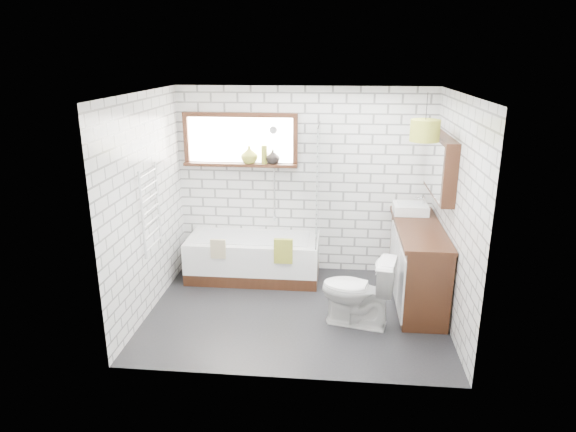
# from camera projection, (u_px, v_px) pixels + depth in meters

# --- Properties ---
(floor) EXTENTS (3.40, 2.60, 0.01)m
(floor) POSITION_uv_depth(u_px,v_px,m) (296.00, 312.00, 6.02)
(floor) COLOR black
(floor) RESTS_ON ground
(ceiling) EXTENTS (3.40, 2.60, 0.01)m
(ceiling) POSITION_uv_depth(u_px,v_px,m) (297.00, 93.00, 5.26)
(ceiling) COLOR white
(ceiling) RESTS_ON ground
(wall_back) EXTENTS (3.40, 0.01, 2.50)m
(wall_back) POSITION_uv_depth(u_px,v_px,m) (304.00, 182.00, 6.88)
(wall_back) COLOR white
(wall_back) RESTS_ON ground
(wall_front) EXTENTS (3.40, 0.01, 2.50)m
(wall_front) POSITION_uv_depth(u_px,v_px,m) (284.00, 253.00, 4.40)
(wall_front) COLOR white
(wall_front) RESTS_ON ground
(wall_left) EXTENTS (0.01, 2.60, 2.50)m
(wall_left) POSITION_uv_depth(u_px,v_px,m) (146.00, 205.00, 5.80)
(wall_left) COLOR white
(wall_left) RESTS_ON ground
(wall_right) EXTENTS (0.01, 2.60, 2.50)m
(wall_right) POSITION_uv_depth(u_px,v_px,m) (455.00, 214.00, 5.49)
(wall_right) COLOR white
(wall_right) RESTS_ON ground
(window) EXTENTS (1.52, 0.16, 0.68)m
(window) POSITION_uv_depth(u_px,v_px,m) (240.00, 140.00, 6.75)
(window) COLOR black
(window) RESTS_ON wall_back
(towel_radiator) EXTENTS (0.06, 0.52, 1.00)m
(towel_radiator) POSITION_uv_depth(u_px,v_px,m) (151.00, 210.00, 5.81)
(towel_radiator) COLOR white
(towel_radiator) RESTS_ON wall_left
(mirror_cabinet) EXTENTS (0.16, 1.20, 0.70)m
(mirror_cabinet) POSITION_uv_depth(u_px,v_px,m) (440.00, 166.00, 5.94)
(mirror_cabinet) COLOR black
(mirror_cabinet) RESTS_ON wall_right
(shower_riser) EXTENTS (0.02, 0.02, 1.30)m
(shower_riser) POSITION_uv_depth(u_px,v_px,m) (274.00, 174.00, 6.85)
(shower_riser) COLOR silver
(shower_riser) RESTS_ON wall_back
(bathtub) EXTENTS (1.73, 0.76, 0.56)m
(bathtub) POSITION_uv_depth(u_px,v_px,m) (254.00, 258.00, 6.87)
(bathtub) COLOR white
(bathtub) RESTS_ON floor
(shower_screen) EXTENTS (0.02, 0.72, 1.50)m
(shower_screen) POSITION_uv_depth(u_px,v_px,m) (318.00, 184.00, 6.48)
(shower_screen) COLOR white
(shower_screen) RESTS_ON bathtub
(towel_green) EXTENTS (0.23, 0.06, 0.32)m
(towel_green) POSITION_uv_depth(u_px,v_px,m) (283.00, 251.00, 6.38)
(towel_green) COLOR olive
(towel_green) RESTS_ON bathtub
(towel_beige) EXTENTS (0.19, 0.05, 0.25)m
(towel_beige) POSITION_uv_depth(u_px,v_px,m) (218.00, 249.00, 6.46)
(towel_beige) COLOR tan
(towel_beige) RESTS_ON bathtub
(vanity) EXTENTS (0.54, 1.67, 0.95)m
(vanity) POSITION_uv_depth(u_px,v_px,m) (417.00, 263.00, 6.18)
(vanity) COLOR black
(vanity) RESTS_ON floor
(basin) EXTENTS (0.42, 0.37, 0.12)m
(basin) POSITION_uv_depth(u_px,v_px,m) (410.00, 208.00, 6.49)
(basin) COLOR white
(basin) RESTS_ON vanity
(tap) EXTENTS (0.04, 0.04, 0.17)m
(tap) POSITION_uv_depth(u_px,v_px,m) (424.00, 203.00, 6.46)
(tap) COLOR silver
(tap) RESTS_ON vanity
(toilet) EXTENTS (0.61, 0.87, 0.81)m
(toilet) POSITION_uv_depth(u_px,v_px,m) (357.00, 291.00, 5.63)
(toilet) COLOR white
(toilet) RESTS_ON floor
(vase_olive) EXTENTS (0.28, 0.28, 0.23)m
(vase_olive) POSITION_uv_depth(u_px,v_px,m) (249.00, 156.00, 6.77)
(vase_olive) COLOR olive
(vase_olive) RESTS_ON window
(vase_dark) EXTENTS (0.23, 0.23, 0.19)m
(vase_dark) POSITION_uv_depth(u_px,v_px,m) (273.00, 158.00, 6.75)
(vase_dark) COLOR black
(vase_dark) RESTS_ON window
(bottle) EXTENTS (0.08, 0.08, 0.24)m
(bottle) POSITION_uv_depth(u_px,v_px,m) (264.00, 156.00, 6.75)
(bottle) COLOR olive
(bottle) RESTS_ON window
(pendant) EXTENTS (0.32, 0.32, 0.23)m
(pendant) POSITION_uv_depth(u_px,v_px,m) (425.00, 131.00, 5.51)
(pendant) COLOR olive
(pendant) RESTS_ON ceiling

